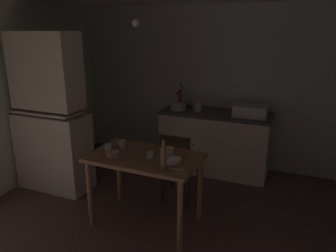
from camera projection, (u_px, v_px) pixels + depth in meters
name	position (u px, v px, depth m)	size (l,w,h in m)	color
ground_plane	(156.00, 212.00, 3.75)	(4.93, 4.93, 0.00)	brown
wall_back	(203.00, 86.00, 4.96)	(4.03, 0.10, 2.35)	beige
wall_left	(11.00, 98.00, 4.15)	(0.10, 3.52, 2.35)	beige
hutch_cabinet	(51.00, 119.00, 4.10)	(0.93, 0.44, 2.00)	beige
counter_cabinet	(215.00, 142.00, 4.73)	(1.55, 0.64, 0.88)	beige
sink_basin	(251.00, 110.00, 4.41)	(0.44, 0.34, 0.15)	silver
hand_pump	(180.00, 97.00, 4.80)	(0.05, 0.27, 0.39)	maroon
mixing_bowl_counter	(178.00, 106.00, 4.75)	(0.23, 0.23, 0.10)	#ADD1C1
stoneware_crock	(198.00, 107.00, 4.66)	(0.14, 0.14, 0.13)	beige
dining_table	(145.00, 166.00, 3.39)	(1.16, 0.72, 0.77)	#976945
chair_far_side	(178.00, 165.00, 3.91)	(0.41, 0.41, 0.86)	#36291B
serving_bowl_wide	(174.00, 160.00, 3.20)	(0.15, 0.15, 0.04)	white
soup_bowl_small	(113.00, 154.00, 3.33)	(0.13, 0.13, 0.05)	tan
teacup_cream	(169.00, 152.00, 3.35)	(0.09, 0.09, 0.09)	beige
teacup_mint	(150.00, 154.00, 3.30)	(0.08, 0.08, 0.07)	#ADD1C1
mug_tall	(122.00, 144.00, 3.58)	(0.07, 0.07, 0.08)	#ADD1C1
mug_dark	(108.00, 147.00, 3.52)	(0.08, 0.08, 0.06)	#ADD1C1
glass_bottle	(164.00, 157.00, 3.01)	(0.06, 0.06, 0.29)	olive
table_knife	(128.00, 162.00, 3.19)	(0.18, 0.02, 0.01)	silver
teaspoon_near_bowl	(178.00, 169.00, 3.03)	(0.14, 0.02, 0.01)	beige
teaspoon_by_cup	(167.00, 150.00, 3.51)	(0.13, 0.02, 0.01)	beige
serving_spoon	(135.00, 148.00, 3.58)	(0.16, 0.02, 0.01)	beige
pendant_bulb	(136.00, 23.00, 3.26)	(0.08, 0.08, 0.08)	#F9EFCC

